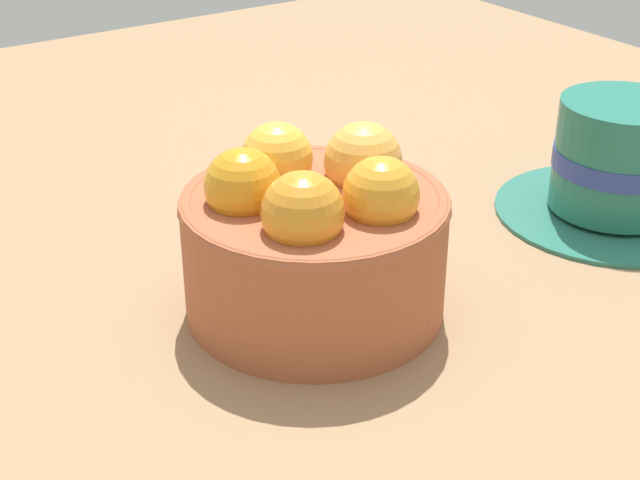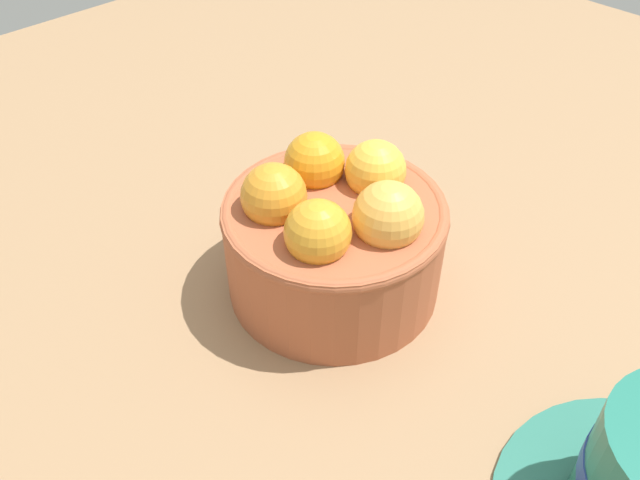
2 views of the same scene
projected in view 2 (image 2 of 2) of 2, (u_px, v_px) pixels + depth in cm
name	position (u px, v px, depth cm)	size (l,w,h in cm)	color
ground_plane	(333.00, 306.00, 50.14)	(128.19, 119.30, 4.74)	#997551
terracotta_bowl	(334.00, 235.00, 45.39)	(15.41, 15.41, 10.61)	#AD5938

